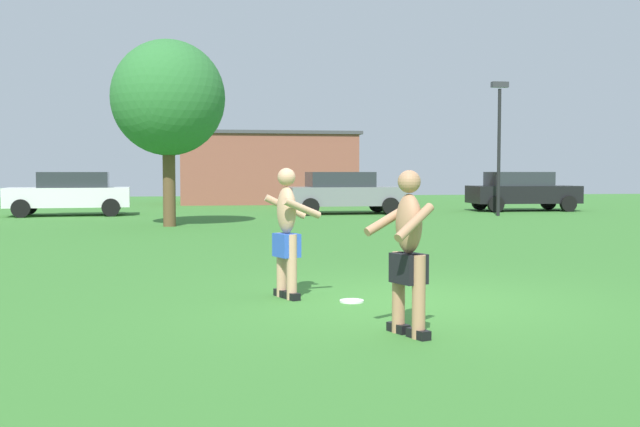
{
  "coord_description": "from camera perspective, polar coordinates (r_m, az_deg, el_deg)",
  "views": [
    {
      "loc": [
        -2.55,
        -8.88,
        1.61
      ],
      "look_at": [
        -0.96,
        0.7,
        1.06
      ],
      "focal_mm": 42.14,
      "sensor_mm": 36.0,
      "label": 1
    }
  ],
  "objects": [
    {
      "name": "car_gray_near_post",
      "position": [
        28.29,
        1.82,
        1.64
      ],
      "size": [
        4.36,
        2.14,
        1.58
      ],
      "color": "slate",
      "rests_on": "ground_plane"
    },
    {
      "name": "car_black_far_end",
      "position": [
        31.49,
        15.08,
        1.69
      ],
      "size": [
        4.34,
        2.11,
        1.58
      ],
      "color": "black",
      "rests_on": "ground_plane"
    },
    {
      "name": "frisbee",
      "position": [
        9.3,
        2.42,
        -6.66
      ],
      "size": [
        0.3,
        0.3,
        0.03
      ],
      "primitive_type": "cylinder",
      "color": "white",
      "rests_on": "ground_plane"
    },
    {
      "name": "player_near",
      "position": [
        7.37,
        6.71,
        -2.76
      ],
      "size": [
        0.67,
        0.74,
        1.62
      ],
      "color": "black",
      "rests_on": "ground_plane"
    },
    {
      "name": "ground_plane",
      "position": [
        9.37,
        6.56,
        -6.68
      ],
      "size": [
        80.0,
        80.0,
        0.0
      ],
      "primitive_type": "plane",
      "color": "#38752D"
    },
    {
      "name": "lamp_post",
      "position": [
        27.76,
        13.45,
        6.04
      ],
      "size": [
        0.6,
        0.24,
        4.8
      ],
      "color": "black",
      "rests_on": "ground_plane"
    },
    {
      "name": "tree_left_field",
      "position": [
        22.38,
        -11.46,
        8.55
      ],
      "size": [
        3.28,
        3.28,
        5.4
      ],
      "color": "brown",
      "rests_on": "ground_plane"
    },
    {
      "name": "car_white_mid_lot",
      "position": [
        28.64,
        -18.45,
        1.5
      ],
      "size": [
        4.42,
        2.28,
        1.58
      ],
      "color": "white",
      "rests_on": "ground_plane"
    },
    {
      "name": "outbuilding_behind_lot",
      "position": [
        38.04,
        -4.07,
        3.48
      ],
      "size": [
        8.85,
        5.04,
        3.55
      ],
      "color": "brown",
      "rests_on": "ground_plane"
    },
    {
      "name": "player_in_blue",
      "position": [
        9.49,
        -2.52,
        -1.28
      ],
      "size": [
        0.7,
        0.65,
        1.65
      ],
      "color": "black",
      "rests_on": "ground_plane"
    }
  ]
}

